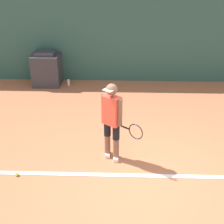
{
  "coord_description": "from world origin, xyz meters",
  "views": [
    {
      "loc": [
        -0.38,
        -4.57,
        3.73
      ],
      "look_at": [
        -0.56,
        0.87,
        0.94
      ],
      "focal_mm": 50.0,
      "sensor_mm": 36.0,
      "label": 1
    }
  ],
  "objects_px": {
    "tennis_player": "(112,119)",
    "tennis_ball": "(17,174)",
    "water_bottle": "(69,82)",
    "covered_chair": "(47,69)"
  },
  "relations": [
    {
      "from": "tennis_ball",
      "to": "covered_chair",
      "type": "relative_size",
      "value": 0.06
    },
    {
      "from": "tennis_player",
      "to": "covered_chair",
      "type": "distance_m",
      "value": 4.47
    },
    {
      "from": "covered_chair",
      "to": "water_bottle",
      "type": "relative_size",
      "value": 4.53
    },
    {
      "from": "tennis_ball",
      "to": "covered_chair",
      "type": "distance_m",
      "value": 4.59
    },
    {
      "from": "tennis_player",
      "to": "tennis_ball",
      "type": "xyz_separation_m",
      "value": [
        -1.76,
        -0.65,
        -0.86
      ]
    },
    {
      "from": "covered_chair",
      "to": "tennis_player",
      "type": "bearing_deg",
      "value": -61.02
    },
    {
      "from": "tennis_ball",
      "to": "covered_chair",
      "type": "xyz_separation_m",
      "value": [
        -0.39,
        4.55,
        0.47
      ]
    },
    {
      "from": "tennis_ball",
      "to": "water_bottle",
      "type": "height_order",
      "value": "water_bottle"
    },
    {
      "from": "covered_chair",
      "to": "tennis_ball",
      "type": "bearing_deg",
      "value": -85.05
    },
    {
      "from": "tennis_ball",
      "to": "water_bottle",
      "type": "distance_m",
      "value": 4.49
    }
  ]
}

